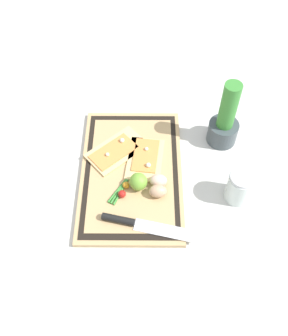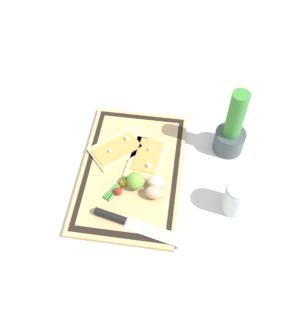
{
  "view_description": "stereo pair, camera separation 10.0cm",
  "coord_description": "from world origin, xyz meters",
  "px_view_note": "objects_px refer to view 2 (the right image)",
  "views": [
    {
      "loc": [
        0.73,
        0.04,
        1.06
      ],
      "look_at": [
        0.0,
        0.04,
        0.04
      ],
      "focal_mm": 42.0,
      "sensor_mm": 36.0,
      "label": 1
    },
    {
      "loc": [
        0.72,
        0.14,
        1.06
      ],
      "look_at": [
        0.0,
        0.04,
        0.04
      ],
      "focal_mm": 42.0,
      "sensor_mm": 36.0,
      "label": 2
    }
  ],
  "objects_px": {
    "lime": "(136,181)",
    "pizza_slice_near": "(120,148)",
    "pizza_slice_far": "(147,159)",
    "herb_pot": "(232,131)",
    "cherry_tomato_red": "(118,191)",
    "cherry_tomato_yellow": "(123,183)",
    "egg_brown": "(154,192)",
    "sauce_jar": "(236,199)",
    "egg_pink": "(156,182)",
    "knife": "(124,221)"
  },
  "relations": [
    {
      "from": "pizza_slice_near",
      "to": "cherry_tomato_red",
      "type": "xyz_separation_m",
      "value": [
        0.18,
        0.03,
        0.01
      ]
    },
    {
      "from": "egg_brown",
      "to": "sauce_jar",
      "type": "distance_m",
      "value": 0.25
    },
    {
      "from": "lime",
      "to": "cherry_tomato_yellow",
      "type": "height_order",
      "value": "lime"
    },
    {
      "from": "pizza_slice_near",
      "to": "lime",
      "type": "relative_size",
      "value": 3.94
    },
    {
      "from": "sauce_jar",
      "to": "pizza_slice_near",
      "type": "bearing_deg",
      "value": -112.86
    },
    {
      "from": "egg_pink",
      "to": "pizza_slice_near",
      "type": "bearing_deg",
      "value": -133.29
    },
    {
      "from": "pizza_slice_near",
      "to": "egg_brown",
      "type": "bearing_deg",
      "value": 38.92
    },
    {
      "from": "pizza_slice_near",
      "to": "egg_pink",
      "type": "bearing_deg",
      "value": 46.71
    },
    {
      "from": "pizza_slice_far",
      "to": "egg_pink",
      "type": "distance_m",
      "value": 0.11
    },
    {
      "from": "pizza_slice_far",
      "to": "lime",
      "type": "bearing_deg",
      "value": -11.2
    },
    {
      "from": "knife",
      "to": "cherry_tomato_red",
      "type": "distance_m",
      "value": 0.1
    },
    {
      "from": "pizza_slice_far",
      "to": "pizza_slice_near",
      "type": "bearing_deg",
      "value": -108.36
    },
    {
      "from": "pizza_slice_far",
      "to": "egg_brown",
      "type": "height_order",
      "value": "egg_brown"
    },
    {
      "from": "egg_pink",
      "to": "egg_brown",
      "type": "bearing_deg",
      "value": -2.71
    },
    {
      "from": "cherry_tomato_red",
      "to": "lime",
      "type": "bearing_deg",
      "value": 125.11
    },
    {
      "from": "knife",
      "to": "cherry_tomato_red",
      "type": "height_order",
      "value": "cherry_tomato_red"
    },
    {
      "from": "cherry_tomato_yellow",
      "to": "sauce_jar",
      "type": "bearing_deg",
      "value": 86.53
    },
    {
      "from": "egg_brown",
      "to": "knife",
      "type": "bearing_deg",
      "value": -36.21
    },
    {
      "from": "pizza_slice_near",
      "to": "knife",
      "type": "xyz_separation_m",
      "value": [
        0.27,
        0.06,
        0.0
      ]
    },
    {
      "from": "egg_brown",
      "to": "cherry_tomato_red",
      "type": "height_order",
      "value": "egg_brown"
    },
    {
      "from": "egg_brown",
      "to": "lime",
      "type": "height_order",
      "value": "lime"
    },
    {
      "from": "egg_pink",
      "to": "knife",
      "type": "bearing_deg",
      "value": -28.54
    },
    {
      "from": "pizza_slice_far",
      "to": "sauce_jar",
      "type": "relative_size",
      "value": 1.69
    },
    {
      "from": "herb_pot",
      "to": "cherry_tomato_yellow",
      "type": "bearing_deg",
      "value": -56.85
    },
    {
      "from": "pizza_slice_near",
      "to": "pizza_slice_far",
      "type": "relative_size",
      "value": 1.19
    },
    {
      "from": "pizza_slice_near",
      "to": "cherry_tomato_yellow",
      "type": "height_order",
      "value": "pizza_slice_near"
    },
    {
      "from": "sauce_jar",
      "to": "egg_pink",
      "type": "bearing_deg",
      "value": -97.4
    },
    {
      "from": "knife",
      "to": "lime",
      "type": "relative_size",
      "value": 4.99
    },
    {
      "from": "pizza_slice_far",
      "to": "cherry_tomato_yellow",
      "type": "distance_m",
      "value": 0.13
    },
    {
      "from": "herb_pot",
      "to": "pizza_slice_near",
      "type": "bearing_deg",
      "value": -79.05
    },
    {
      "from": "knife",
      "to": "herb_pot",
      "type": "relative_size",
      "value": 1.12
    },
    {
      "from": "egg_pink",
      "to": "cherry_tomato_red",
      "type": "bearing_deg",
      "value": -68.4
    },
    {
      "from": "knife",
      "to": "egg_pink",
      "type": "distance_m",
      "value": 0.16
    },
    {
      "from": "egg_pink",
      "to": "lime",
      "type": "xyz_separation_m",
      "value": [
        0.01,
        -0.06,
        0.01
      ]
    },
    {
      "from": "pizza_slice_near",
      "to": "knife",
      "type": "distance_m",
      "value": 0.28
    },
    {
      "from": "lime",
      "to": "herb_pot",
      "type": "bearing_deg",
      "value": 126.38
    },
    {
      "from": "pizza_slice_far",
      "to": "herb_pot",
      "type": "relative_size",
      "value": 0.74
    },
    {
      "from": "lime",
      "to": "herb_pot",
      "type": "distance_m",
      "value": 0.36
    },
    {
      "from": "lime",
      "to": "pizza_slice_near",
      "type": "bearing_deg",
      "value": -151.21
    },
    {
      "from": "knife",
      "to": "egg_pink",
      "type": "xyz_separation_m",
      "value": [
        -0.14,
        0.08,
        0.01
      ]
    },
    {
      "from": "cherry_tomato_red",
      "to": "knife",
      "type": "bearing_deg",
      "value": 20.02
    },
    {
      "from": "pizza_slice_near",
      "to": "cherry_tomato_red",
      "type": "height_order",
      "value": "same"
    },
    {
      "from": "pizza_slice_far",
      "to": "lime",
      "type": "relative_size",
      "value": 3.32
    },
    {
      "from": "egg_brown",
      "to": "herb_pot",
      "type": "height_order",
      "value": "herb_pot"
    },
    {
      "from": "pizza_slice_far",
      "to": "cherry_tomato_yellow",
      "type": "bearing_deg",
      "value": -29.06
    },
    {
      "from": "pizza_slice_near",
      "to": "knife",
      "type": "height_order",
      "value": "pizza_slice_near"
    },
    {
      "from": "pizza_slice_near",
      "to": "herb_pot",
      "type": "height_order",
      "value": "herb_pot"
    },
    {
      "from": "pizza_slice_far",
      "to": "herb_pot",
      "type": "xyz_separation_m",
      "value": [
        -0.1,
        0.26,
        0.06
      ]
    },
    {
      "from": "cherry_tomato_red",
      "to": "herb_pot",
      "type": "relative_size",
      "value": 0.1
    },
    {
      "from": "cherry_tomato_yellow",
      "to": "herb_pot",
      "type": "distance_m",
      "value": 0.39
    }
  ]
}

